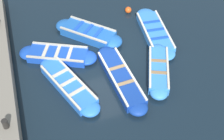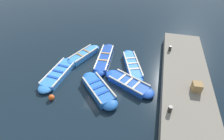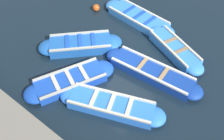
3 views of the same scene
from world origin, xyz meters
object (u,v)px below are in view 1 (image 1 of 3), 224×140
(boat_mid_row, at_px, (121,78))
(boat_inner_gap, at_px, (58,55))
(boat_drifting, at_px, (68,85))
(boat_bow_out, at_px, (155,32))
(boat_end_of_row, at_px, (158,70))
(boat_outer_right, at_px, (88,33))
(buoy_orange_near, at_px, (128,10))
(bollard_mid_north, at_px, (5,124))

(boat_mid_row, bearing_deg, boat_inner_gap, -44.15)
(boat_drifting, bearing_deg, boat_mid_row, 172.59)
(boat_bow_out, xyz_separation_m, boat_end_of_row, (0.81, 2.28, 0.04))
(boat_outer_right, distance_m, boat_drifting, 3.17)
(buoy_orange_near, bearing_deg, boat_bow_out, 106.18)
(boat_end_of_row, bearing_deg, boat_mid_row, -1.23)
(boat_bow_out, distance_m, boat_inner_gap, 4.54)
(boat_drifting, bearing_deg, boat_outer_right, -118.51)
(boat_mid_row, bearing_deg, boat_bow_out, -136.93)
(boat_outer_right, distance_m, buoy_orange_near, 2.65)
(boat_inner_gap, distance_m, boat_outer_right, 1.86)
(buoy_orange_near, bearing_deg, boat_drifting, 45.77)
(boat_end_of_row, bearing_deg, boat_outer_right, -55.25)
(boat_inner_gap, xyz_separation_m, boat_outer_right, (-1.59, -0.98, 0.04))
(boat_mid_row, xyz_separation_m, boat_end_of_row, (-1.59, 0.03, 0.01))
(bollard_mid_north, height_order, buoy_orange_near, bollard_mid_north)
(boat_bow_out, bearing_deg, boat_mid_row, 43.07)
(boat_bow_out, bearing_deg, boat_end_of_row, 70.50)
(boat_bow_out, height_order, boat_outer_right, boat_outer_right)
(boat_inner_gap, distance_m, boat_end_of_row, 4.28)
(boat_inner_gap, bearing_deg, boat_drifting, 92.41)
(boat_inner_gap, bearing_deg, boat_mid_row, 135.85)
(boat_inner_gap, relative_size, boat_drifting, 0.94)
(boat_end_of_row, relative_size, bollard_mid_north, 8.94)
(bollard_mid_north, bearing_deg, boat_end_of_row, -167.46)
(boat_mid_row, distance_m, boat_end_of_row, 1.59)
(boat_drifting, bearing_deg, boat_bow_out, -156.11)
(boat_inner_gap, bearing_deg, boat_bow_out, -177.86)
(boat_mid_row, height_order, boat_outer_right, boat_outer_right)
(bollard_mid_north, bearing_deg, boat_drifting, -145.06)
(boat_drifting, distance_m, buoy_orange_near, 5.55)
(boat_end_of_row, distance_m, buoy_orange_near, 4.29)
(boat_outer_right, relative_size, boat_drifting, 0.83)
(bollard_mid_north, distance_m, buoy_orange_near, 8.41)
(boat_mid_row, relative_size, buoy_orange_near, 12.16)
(boat_end_of_row, relative_size, boat_drifting, 0.86)
(boat_end_of_row, bearing_deg, boat_drifting, -4.73)
(boat_outer_right, height_order, boat_drifting, boat_outer_right)
(boat_mid_row, height_order, boat_end_of_row, boat_end_of_row)
(boat_bow_out, relative_size, boat_mid_row, 0.97)
(boat_end_of_row, bearing_deg, buoy_orange_near, -92.99)
(boat_bow_out, bearing_deg, bollard_mid_north, 27.96)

